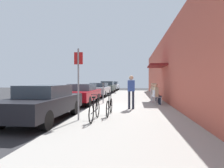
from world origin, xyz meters
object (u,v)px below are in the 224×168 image
at_px(parked_car_0, 44,102).
at_px(seated_patron_1, 155,92).
at_px(pedestrian_standing, 131,89).
at_px(street_sign, 78,78).
at_px(cafe_chair_0, 156,96).
at_px(seated_patron_0, 157,93).
at_px(parked_car_2, 99,89).
at_px(cafe_chair_1, 154,95).
at_px(seated_patron_2, 153,91).
at_px(cafe_chair_2, 152,94).
at_px(parking_meter, 103,91).
at_px(parked_car_1, 82,93).
at_px(bicycle_0, 95,110).
at_px(bicycle_1, 109,106).
at_px(parked_car_3, 108,87).
at_px(parked_car_4, 113,86).

xyz_separation_m(parked_car_0, seated_patron_1, (4.85, 5.47, 0.10)).
bearing_deg(pedestrian_standing, street_sign, -122.48).
height_order(cafe_chair_0, seated_patron_0, seated_patron_0).
bearing_deg(parked_car_2, cafe_chair_1, -49.85).
height_order(cafe_chair_1, seated_patron_2, seated_patron_2).
bearing_deg(cafe_chair_2, parking_meter, -150.95).
height_order(parked_car_1, seated_patron_1, seated_patron_1).
relative_size(parked_car_1, seated_patron_1, 3.41).
xyz_separation_m(parked_car_0, street_sign, (1.50, -0.34, 0.92)).
height_order(bicycle_0, cafe_chair_0, bicycle_0).
height_order(parked_car_2, cafe_chair_0, parked_car_2).
bearing_deg(seated_patron_0, cafe_chair_0, -167.25).
distance_m(seated_patron_0, seated_patron_1, 1.01).
relative_size(street_sign, seated_patron_2, 2.02).
bearing_deg(bicycle_1, parked_car_0, -162.36).
relative_size(parked_car_0, parked_car_3, 1.00).
height_order(bicycle_1, pedestrian_standing, pedestrian_standing).
bearing_deg(parked_car_1, parking_meter, -21.28).
height_order(bicycle_1, cafe_chair_1, bicycle_1).
bearing_deg(parking_meter, cafe_chair_1, 14.43).
xyz_separation_m(parked_car_3, seated_patron_1, (4.85, -11.59, 0.04)).
bearing_deg(cafe_chair_0, parked_car_0, -137.11).
xyz_separation_m(parked_car_2, parked_car_3, (-0.00, 5.88, 0.06)).
relative_size(parked_car_2, street_sign, 1.69).
bearing_deg(bicycle_1, cafe_chair_1, 63.80).
relative_size(parked_car_1, parking_meter, 3.33).
bearing_deg(bicycle_1, parked_car_4, 96.33).
bearing_deg(seated_patron_2, street_sign, -116.28).
xyz_separation_m(parking_meter, cafe_chair_1, (3.25, 0.84, -0.26)).
bearing_deg(seated_patron_2, pedestrian_standing, -111.11).
distance_m(parked_car_2, bicycle_0, 11.66).
bearing_deg(seated_patron_1, parking_meter, -166.13).
bearing_deg(cafe_chair_0, street_sign, -124.51).
height_order(parked_car_4, street_sign, street_sign).
xyz_separation_m(parking_meter, seated_patron_2, (3.30, 1.80, -0.07)).
bearing_deg(seated_patron_2, bicycle_0, -112.31).
xyz_separation_m(bicycle_0, cafe_chair_0, (2.71, 4.74, 0.14)).
bearing_deg(parked_car_2, bicycle_1, -76.55).
distance_m(parking_meter, cafe_chair_1, 3.36).
distance_m(cafe_chair_0, pedestrian_standing, 2.42).
distance_m(seated_patron_1, seated_patron_2, 0.98).
bearing_deg(parked_car_1, cafe_chair_1, 2.77).
distance_m(seated_patron_2, pedestrian_standing, 4.17).
xyz_separation_m(parked_car_3, cafe_chair_1, (4.80, -11.57, -0.15)).
xyz_separation_m(parked_car_0, bicycle_0, (2.09, -0.28, -0.24)).
relative_size(parking_meter, cafe_chair_1, 1.52).
distance_m(bicycle_0, pedestrian_standing, 3.19).
bearing_deg(street_sign, cafe_chair_0, 55.49).
bearing_deg(parking_meter, seated_patron_2, 28.54).
distance_m(parked_car_3, pedestrian_standing, 14.87).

